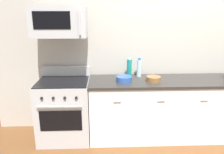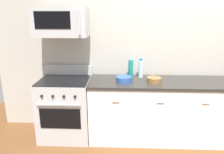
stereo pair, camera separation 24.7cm
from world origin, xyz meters
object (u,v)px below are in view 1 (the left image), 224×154
(range_oven, at_px, (65,109))
(microwave, at_px, (59,22))
(bottle_sparkling_teal, at_px, (129,68))
(bottle_water_clear, at_px, (139,68))
(bowl_blue_mixing, at_px, (124,79))
(bowl_wooden_salad, at_px, (153,79))

(range_oven, bearing_deg, microwave, 89.71)
(bottle_sparkling_teal, relative_size, bottle_water_clear, 1.03)
(bowl_blue_mixing, relative_size, bowl_wooden_salad, 1.11)
(microwave, bearing_deg, bowl_wooden_salad, -4.98)
(bottle_water_clear, bearing_deg, range_oven, -170.30)
(range_oven, relative_size, microwave, 1.44)
(range_oven, bearing_deg, bottle_sparkling_teal, 11.21)
(range_oven, height_order, bottle_water_clear, bottle_water_clear)
(microwave, distance_m, bowl_blue_mixing, 1.19)
(bottle_sparkling_teal, height_order, bottle_water_clear, bottle_sparkling_teal)
(microwave, bearing_deg, range_oven, -90.29)
(bottle_sparkling_teal, distance_m, bottle_water_clear, 0.15)
(bottle_water_clear, bearing_deg, bowl_blue_mixing, -134.41)
(bottle_water_clear, bearing_deg, bowl_wooden_salad, -57.54)
(microwave, relative_size, bowl_blue_mixing, 3.28)
(bowl_blue_mixing, height_order, bowl_wooden_salad, bowl_blue_mixing)
(microwave, bearing_deg, bottle_water_clear, 7.51)
(bottle_sparkling_teal, xyz_separation_m, bowl_wooden_salad, (0.32, -0.27, -0.10))
(range_oven, relative_size, bowl_wooden_salad, 5.24)
(bottle_water_clear, relative_size, bowl_blue_mixing, 1.27)
(range_oven, xyz_separation_m, microwave, (0.00, 0.04, 1.28))
(microwave, xyz_separation_m, bottle_water_clear, (1.14, 0.15, -0.69))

